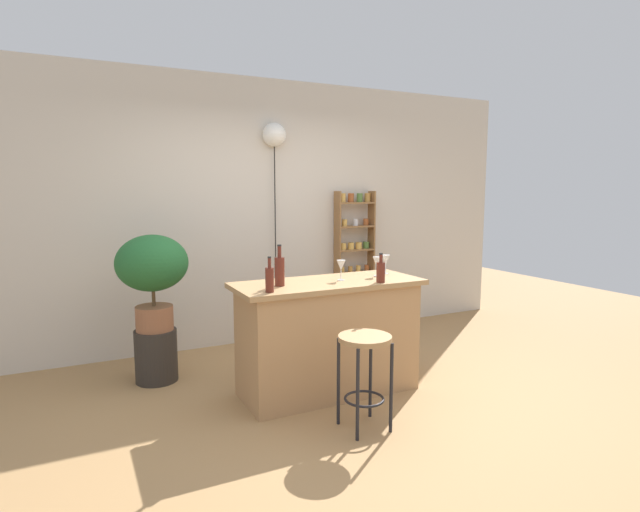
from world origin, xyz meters
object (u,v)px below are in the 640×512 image
at_px(plant_stool, 156,355).
at_px(wine_glass_right, 341,266).
at_px(bottle_olive_oil, 280,270).
at_px(pendant_globe_light, 274,137).
at_px(wine_glass_center, 377,262).
at_px(spice_shelf, 355,259).
at_px(wine_glass_left, 386,260).
at_px(bottle_sauce_amber, 270,279).
at_px(bar_stool, 365,359).
at_px(potted_plant, 152,270).
at_px(bottle_soda_blue, 381,271).

relative_size(plant_stool, wine_glass_right, 2.76).
relative_size(bottle_olive_oil, pendant_globe_light, 0.14).
distance_m(wine_glass_center, pendant_globe_light, 1.93).
height_order(spice_shelf, wine_glass_left, spice_shelf).
height_order(bottle_sauce_amber, wine_glass_center, bottle_sauce_amber).
distance_m(spice_shelf, plant_stool, 2.51).
distance_m(bar_stool, potted_plant, 1.99).
relative_size(bottle_soda_blue, wine_glass_center, 1.43).
bearing_deg(bar_stool, potted_plant, 126.62).
height_order(bar_stool, wine_glass_right, wine_glass_right).
distance_m(plant_stool, wine_glass_left, 2.15).
bearing_deg(wine_glass_left, bottle_olive_oil, -173.74).
bearing_deg(bottle_olive_oil, wine_glass_left, 6.26).
bearing_deg(wine_glass_right, pendant_globe_light, 88.45).
xyz_separation_m(plant_stool, wine_glass_center, (1.70, -0.83, 0.81)).
bearing_deg(plant_stool, spice_shelf, 15.28).
distance_m(plant_stool, potted_plant, 0.75).
bearing_deg(wine_glass_right, potted_plant, 146.95).
distance_m(bottle_sauce_amber, pendant_globe_light, 2.22).
bearing_deg(plant_stool, wine_glass_right, -33.05).
height_order(bar_stool, wine_glass_center, wine_glass_center).
bearing_deg(wine_glass_center, plant_stool, 153.97).
relative_size(potted_plant, pendant_globe_light, 0.35).
relative_size(plant_stool, potted_plant, 0.55).
bearing_deg(plant_stool, bottle_soda_blue, -34.93).
relative_size(spice_shelf, bottle_soda_blue, 6.95).
xyz_separation_m(bottle_soda_blue, wine_glass_right, (-0.23, 0.23, 0.03)).
bearing_deg(potted_plant, bottle_olive_oil, -47.49).
bearing_deg(potted_plant, spice_shelf, 15.28).
bearing_deg(bottle_sauce_amber, bottle_olive_oil, 51.21).
height_order(plant_stool, potted_plant, potted_plant).
height_order(potted_plant, wine_glass_left, potted_plant).
distance_m(bar_stool, spice_shelf, 2.52).
bearing_deg(wine_glass_right, bottle_sauce_amber, -164.14).
height_order(potted_plant, pendant_globe_light, pendant_globe_light).
height_order(potted_plant, bottle_soda_blue, potted_plant).
xyz_separation_m(bottle_soda_blue, wine_glass_center, (0.13, 0.26, 0.03)).
bearing_deg(bottle_olive_oil, spice_shelf, 44.44).
relative_size(bar_stool, bottle_olive_oil, 2.09).
height_order(bottle_soda_blue, bottle_olive_oil, bottle_olive_oil).
bearing_deg(bar_stool, spice_shelf, 61.33).
xyz_separation_m(spice_shelf, wine_glass_right, (-1.01, -1.51, 0.19)).
distance_m(bar_stool, plant_stool, 1.95).
bearing_deg(potted_plant, bottle_sauce_amber, -58.62).
height_order(bar_stool, bottle_sauce_amber, bottle_sauce_amber).
distance_m(plant_stool, pendant_globe_light, 2.50).
height_order(plant_stool, wine_glass_center, wine_glass_center).
xyz_separation_m(potted_plant, bottle_soda_blue, (1.57, -1.10, 0.03)).
bearing_deg(bottle_olive_oil, bottle_sauce_amber, -128.79).
relative_size(bottle_sauce_amber, pendant_globe_light, 0.11).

